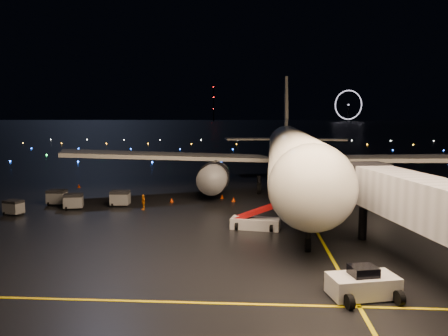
% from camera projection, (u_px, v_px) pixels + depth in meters
% --- Properties ---
extents(ground, '(2000.00, 2000.00, 0.00)m').
position_uv_depth(ground, '(243.00, 129.00, 331.90)').
color(ground, black).
rests_on(ground, ground).
extents(lane_centre, '(0.25, 80.00, 0.02)m').
position_uv_depth(lane_centre, '(304.00, 210.00, 48.76)').
color(lane_centre, yellow).
rests_on(lane_centre, ground).
extents(lane_cross, '(60.00, 0.25, 0.02)m').
position_uv_depth(lane_cross, '(58.00, 299.00, 25.02)').
color(lane_cross, yellow).
rests_on(lane_cross, ground).
extents(airliner, '(65.43, 62.43, 17.81)m').
position_uv_depth(airliner, '(292.00, 127.00, 59.64)').
color(airliner, silver).
rests_on(airliner, ground).
extents(pushback_tug, '(4.25, 2.88, 1.85)m').
position_uv_depth(pushback_tug, '(363.00, 282.00, 25.24)').
color(pushback_tug, silver).
rests_on(pushback_tug, ground).
extents(belt_loader, '(6.83, 2.91, 3.21)m').
position_uv_depth(belt_loader, '(256.00, 212.00, 40.42)').
color(belt_loader, silver).
rests_on(belt_loader, ground).
extents(crew_c, '(0.89, 1.08, 1.73)m').
position_uv_depth(crew_c, '(143.00, 202.00, 48.70)').
color(crew_c, orange).
rests_on(crew_c, ground).
extents(safety_cone_0, '(0.50, 0.50, 0.56)m').
position_uv_depth(safety_cone_0, '(233.00, 199.00, 53.33)').
color(safety_cone_0, '#EC3800').
rests_on(safety_cone_0, ground).
extents(safety_cone_1, '(0.59, 0.59, 0.54)m').
position_uv_depth(safety_cone_1, '(222.00, 196.00, 55.31)').
color(safety_cone_1, '#EC3800').
rests_on(safety_cone_1, ground).
extents(safety_cone_2, '(0.51, 0.51, 0.50)m').
position_uv_depth(safety_cone_2, '(172.00, 200.00, 53.00)').
color(safety_cone_2, '#EC3800').
rests_on(safety_cone_2, ground).
extents(safety_cone_3, '(0.50, 0.50, 0.54)m').
position_uv_depth(safety_cone_3, '(79.00, 186.00, 63.71)').
color(safety_cone_3, '#EC3800').
rests_on(safety_cone_3, ground).
extents(ferris_wheel, '(49.33, 16.80, 52.00)m').
position_uv_depth(ferris_wheel, '(348.00, 106.00, 734.60)').
color(ferris_wheel, black).
rests_on(ferris_wheel, ground).
extents(radio_mast, '(1.80, 1.80, 64.00)m').
position_uv_depth(radio_mast, '(214.00, 103.00, 767.70)').
color(radio_mast, black).
rests_on(radio_mast, ground).
extents(taxiway_lights, '(164.00, 92.00, 0.36)m').
position_uv_depth(taxiway_lights, '(232.00, 148.00, 139.64)').
color(taxiway_lights, black).
rests_on(taxiway_lights, ground).
extents(baggage_cart_0, '(2.17, 1.57, 1.79)m').
position_uv_depth(baggage_cart_0, '(120.00, 198.00, 50.62)').
color(baggage_cart_0, gray).
rests_on(baggage_cart_0, ground).
extents(baggage_cart_1, '(2.16, 1.80, 1.57)m').
position_uv_depth(baggage_cart_1, '(14.00, 208.00, 46.19)').
color(baggage_cart_1, gray).
rests_on(baggage_cart_1, ground).
extents(baggage_cart_2, '(2.33, 1.90, 1.73)m').
position_uv_depth(baggage_cart_2, '(73.00, 201.00, 49.05)').
color(baggage_cart_2, gray).
rests_on(baggage_cart_2, ground).
extents(baggage_cart_3, '(2.10, 1.50, 1.75)m').
position_uv_depth(baggage_cart_3, '(57.00, 197.00, 51.39)').
color(baggage_cart_3, gray).
rests_on(baggage_cart_3, ground).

